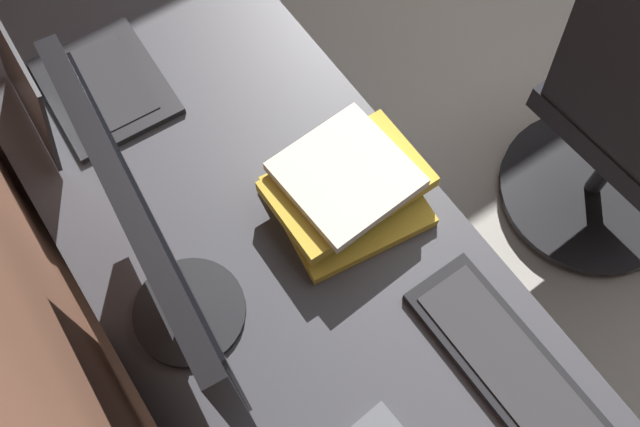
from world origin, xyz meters
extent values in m
cube|color=#38383D|center=(-0.18, 1.55, 0.71)|extent=(2.21, 0.67, 0.03)
cylinder|color=silver|center=(0.86, 1.28, 0.35)|extent=(0.05, 0.05, 0.70)
cylinder|color=silver|center=(0.86, 1.83, 0.35)|extent=(0.05, 0.05, 0.70)
cube|color=#38383D|center=(0.33, 1.58, 0.35)|extent=(0.40, 0.50, 0.69)
cube|color=silver|center=(0.33, 1.33, 0.35)|extent=(0.37, 0.01, 0.61)
cylinder|color=black|center=(-0.13, 1.74, 0.74)|extent=(0.20, 0.20, 0.01)
cylinder|color=black|center=(-0.13, 1.74, 0.79)|extent=(0.04, 0.04, 0.10)
cube|color=black|center=(-0.13, 1.74, 1.02)|extent=(0.51, 0.07, 0.36)
cube|color=black|center=(-0.12, 1.73, 1.02)|extent=(0.47, 0.05, 0.32)
cube|color=black|center=(0.40, 1.65, 0.74)|extent=(0.29, 0.24, 0.01)
cube|color=#262628|center=(0.40, 1.65, 0.75)|extent=(0.23, 0.15, 0.00)
cube|color=black|center=(0.40, 1.78, 0.85)|extent=(0.29, 0.06, 0.21)
cube|color=#19234C|center=(0.40, 1.78, 0.85)|extent=(0.26, 0.05, 0.18)
cube|color=black|center=(-0.53, 1.34, 0.74)|extent=(0.42, 0.15, 0.02)
cube|color=#2D2D30|center=(-0.53, 1.34, 0.75)|extent=(0.38, 0.12, 0.00)
cube|color=gold|center=(-0.11, 1.39, 0.74)|extent=(0.27, 0.29, 0.02)
cube|color=#3D8456|center=(-0.09, 1.38, 0.77)|extent=(0.18, 0.22, 0.03)
cube|color=gold|center=(-0.10, 1.39, 0.80)|extent=(0.18, 0.28, 0.03)
cube|color=beige|center=(-0.09, 1.39, 0.82)|extent=(0.23, 0.23, 0.02)
cylinder|color=black|center=(-0.23, 0.52, 0.24)|extent=(0.05, 0.05, 0.37)
cylinder|color=black|center=(-0.23, 0.52, 0.04)|extent=(0.56, 0.56, 0.03)
camera|label=1|loc=(-0.55, 1.76, 1.89)|focal=37.95mm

